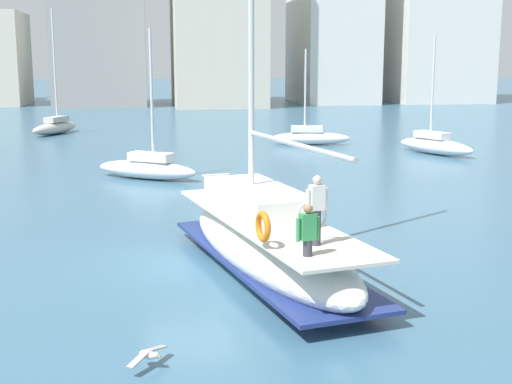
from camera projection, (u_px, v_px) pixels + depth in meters
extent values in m
plane|color=#38607A|center=(189.00, 262.00, 19.37)|extent=(400.00, 400.00, 0.00)
ellipsoid|color=white|center=(268.00, 247.00, 18.25)|extent=(4.39, 9.89, 1.40)
cube|color=navy|center=(268.00, 259.00, 18.31)|extent=(4.37, 9.71, 0.10)
cube|color=beige|center=(268.00, 220.00, 18.11)|extent=(4.10, 9.38, 0.08)
cube|color=white|center=(258.00, 200.00, 18.70)|extent=(2.56, 4.58, 0.70)
cylinder|color=#B7B7BC|center=(295.00, 144.00, 16.17)|extent=(1.34, 5.65, 0.12)
cylinder|color=silver|center=(216.00, 175.00, 22.06)|extent=(0.89, 0.25, 0.06)
torus|color=orange|center=(263.00, 227.00, 15.18)|extent=(0.29, 0.71, 0.70)
cylinder|color=#33333D|center=(316.00, 228.00, 15.39)|extent=(0.20, 0.20, 0.80)
cube|color=white|center=(317.00, 198.00, 15.26)|extent=(0.36, 0.26, 0.56)
sphere|color=beige|center=(317.00, 180.00, 15.19)|extent=(0.20, 0.20, 0.20)
cylinder|color=white|center=(308.00, 200.00, 15.19)|extent=(0.09, 0.09, 0.50)
cylinder|color=white|center=(326.00, 199.00, 15.35)|extent=(0.09, 0.09, 0.50)
cylinder|color=#33333D|center=(308.00, 248.00, 14.57)|extent=(0.20, 0.20, 0.35)
cube|color=#338C4C|center=(308.00, 227.00, 14.49)|extent=(0.36, 0.26, 0.56)
sphere|color=#9E7051|center=(308.00, 208.00, 14.42)|extent=(0.20, 0.20, 0.20)
cylinder|color=#338C4C|center=(298.00, 230.00, 14.42)|extent=(0.09, 0.09, 0.50)
cylinder|color=#338C4C|center=(317.00, 228.00, 14.58)|extent=(0.09, 0.09, 0.50)
torus|color=silver|center=(312.00, 216.00, 15.56)|extent=(0.76, 0.22, 0.76)
ellipsoid|color=white|center=(147.00, 170.00, 32.90)|extent=(5.14, 3.99, 0.86)
cube|color=white|center=(151.00, 157.00, 32.67)|extent=(2.23, 1.86, 0.40)
cylinder|color=silver|center=(152.00, 96.00, 32.09)|extent=(0.13, 0.13, 6.10)
ellipsoid|color=#B7B2A8|center=(55.00, 128.00, 52.85)|extent=(3.54, 5.64, 0.91)
cube|color=#B7B2A8|center=(56.00, 119.00, 52.99)|extent=(1.71, 2.39, 0.40)
cylinder|color=silver|center=(55.00, 66.00, 52.38)|extent=(0.14, 0.14, 8.42)
ellipsoid|color=silver|center=(435.00, 146.00, 41.56)|extent=(3.48, 5.76, 0.92)
cube|color=silver|center=(432.00, 135.00, 41.68)|extent=(1.70, 2.44, 0.40)
cylinder|color=silver|center=(433.00, 88.00, 41.28)|extent=(0.14, 0.14, 5.96)
ellipsoid|color=white|center=(311.00, 138.00, 46.21)|extent=(5.36, 2.27, 0.84)
cube|color=white|center=(307.00, 129.00, 46.11)|extent=(2.21, 1.21, 0.40)
cylinder|color=silver|center=(305.00, 91.00, 45.65)|extent=(0.13, 0.13, 5.39)
ellipsoid|color=silver|center=(148.00, 355.00, 12.67)|extent=(0.40, 0.36, 0.16)
sphere|color=silver|center=(156.00, 355.00, 12.57)|extent=(0.11, 0.11, 0.11)
cone|color=gold|center=(159.00, 356.00, 12.55)|extent=(0.08, 0.07, 0.04)
cube|color=#9E9993|center=(156.00, 348.00, 12.90)|extent=(0.43, 0.51, 0.14)
cube|color=#9E9993|center=(138.00, 359.00, 12.43)|extent=(0.43, 0.51, 0.14)
cube|color=beige|center=(216.00, 10.00, 85.85)|extent=(10.73, 17.49, 23.18)
cube|color=silver|center=(332.00, 13.00, 91.66)|extent=(9.24, 15.80, 23.36)
cube|color=silver|center=(433.00, 7.00, 93.02)|extent=(12.12, 14.54, 25.09)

